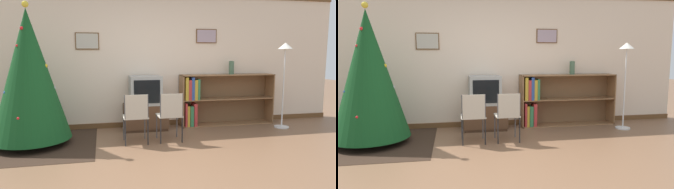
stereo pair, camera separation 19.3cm
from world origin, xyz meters
The scene contains 11 objects.
ground_plane centered at (0.00, 0.00, 0.00)m, with size 24.00×24.00×0.00m, color brown.
wall_back centered at (0.00, 2.33, 1.35)m, with size 8.33×0.11×2.70m.
area_rug centered at (-1.95, 1.38, 0.00)m, with size 1.97×1.99×0.01m.
christmas_tree centered at (-1.95, 1.38, 1.13)m, with size 1.20×1.20×2.24m.
tv_console centered at (-0.05, 2.00, 0.25)m, with size 0.83×0.51×0.49m.
television centered at (-0.05, 2.00, 0.77)m, with size 0.59×0.50×0.55m.
folding_chair_left centered at (-0.33, 1.08, 0.47)m, with size 0.40×0.40×0.82m.
folding_chair_right centered at (0.24, 1.08, 0.47)m, with size 0.40×0.40×0.82m.
bookshelf centered at (1.34, 2.10, 0.52)m, with size 1.96×0.36×1.04m.
vase centered at (1.77, 2.13, 1.18)m, with size 0.11×0.11×0.27m.
standing_lamp centered at (2.62, 1.56, 1.28)m, with size 0.28×0.28×1.67m.
Camera 2 is at (-0.66, -3.68, 1.45)m, focal length 32.00 mm.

